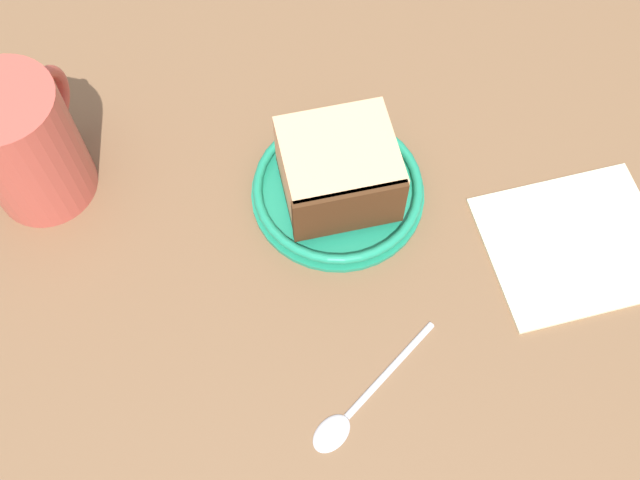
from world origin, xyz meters
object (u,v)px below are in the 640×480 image
Objects in this scene: teaspoon at (351,411)px; small_plate at (338,190)px; cake_slice at (340,173)px; folded_napkin at (575,243)px; tea_mug at (25,143)px.

small_plate is at bearing -125.02° from teaspoon.
folded_napkin is at bearing 129.41° from cake_slice.
teaspoon reaches higher than folded_napkin.
cake_slice is 18.41cm from folded_napkin.
tea_mug reaches higher than teaspoon.
tea_mug is 0.82× the size of folded_napkin.
small_plate is at bearing 139.86° from tea_mug.
teaspoon is at bearing 104.67° from tea_mug.
teaspoon is at bearing -0.74° from folded_napkin.
teaspoon is at bearing 54.82° from cake_slice.
tea_mug is (17.13, -14.78, 1.90)cm from cake_slice.
cake_slice is 0.89× the size of teaspoon.
small_plate is 1.23× the size of tea_mug.
tea_mug is at bearing -45.15° from folded_napkin.
teaspoon is (9.78, 13.96, -0.41)cm from small_plate.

